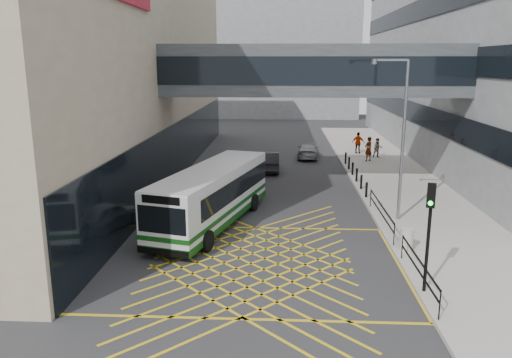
# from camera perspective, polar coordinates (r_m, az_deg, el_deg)

# --- Properties ---
(ground) EXTENTS (120.00, 120.00, 0.00)m
(ground) POSITION_cam_1_polar(r_m,az_deg,el_deg) (20.57, -0.59, -9.65)
(ground) COLOR #333335
(building_whsmith) EXTENTS (24.17, 42.00, 16.00)m
(building_whsmith) POSITION_cam_1_polar(r_m,az_deg,el_deg) (39.83, -26.41, 11.90)
(building_whsmith) COLOR tan
(building_whsmith) RESTS_ON ground
(building_far) EXTENTS (28.00, 16.00, 18.00)m
(building_far) POSITION_cam_1_polar(r_m,az_deg,el_deg) (78.98, 0.69, 13.97)
(building_far) COLOR gray
(building_far) RESTS_ON ground
(skybridge) EXTENTS (20.00, 4.10, 3.00)m
(skybridge) POSITION_cam_1_polar(r_m,az_deg,el_deg) (30.97, 6.47, 12.24)
(skybridge) COLOR #3E4348
(skybridge) RESTS_ON ground
(pavement) EXTENTS (6.00, 54.00, 0.16)m
(pavement) POSITION_cam_1_polar(r_m,az_deg,el_deg) (35.69, 15.54, -0.07)
(pavement) COLOR #ABA69D
(pavement) RESTS_ON ground
(box_junction) EXTENTS (12.00, 9.00, 0.01)m
(box_junction) POSITION_cam_1_polar(r_m,az_deg,el_deg) (20.57, -0.59, -9.64)
(box_junction) COLOR gold
(box_junction) RESTS_ON ground
(bus) EXTENTS (5.02, 10.63, 2.91)m
(bus) POSITION_cam_1_polar(r_m,az_deg,el_deg) (24.96, -4.93, -1.76)
(bus) COLOR silver
(bus) RESTS_ON ground
(car_white) EXTENTS (3.22, 4.60, 1.35)m
(car_white) POSITION_cam_1_polar(r_m,az_deg,el_deg) (24.82, -10.45, -4.15)
(car_white) COLOR silver
(car_white) RESTS_ON ground
(car_dark) EXTENTS (1.91, 4.61, 1.43)m
(car_dark) POSITION_cam_1_polar(r_m,az_deg,el_deg) (37.47, 1.47, 2.03)
(car_dark) COLOR black
(car_dark) RESTS_ON ground
(car_silver) EXTENTS (2.13, 4.39, 1.33)m
(car_silver) POSITION_cam_1_polar(r_m,az_deg,el_deg) (42.76, 5.95, 3.30)
(car_silver) COLOR gray
(car_silver) RESTS_ON ground
(traffic_light) EXTENTS (0.32, 0.47, 3.94)m
(traffic_light) POSITION_cam_1_polar(r_m,az_deg,el_deg) (17.88, 19.19, -4.67)
(traffic_light) COLOR black
(traffic_light) RESTS_ON pavement
(street_lamp) EXTENTS (1.81, 0.32, 7.98)m
(street_lamp) POSITION_cam_1_polar(r_m,az_deg,el_deg) (25.60, 16.12, 5.33)
(street_lamp) COLOR slate
(street_lamp) RESTS_ON pavement
(litter_bin) EXTENTS (0.56, 0.56, 0.97)m
(litter_bin) POSITION_cam_1_polar(r_m,az_deg,el_deg) (22.30, 16.81, -6.61)
(litter_bin) COLOR #ADA89E
(litter_bin) RESTS_ON pavement
(kerb_railings) EXTENTS (0.05, 12.54, 1.00)m
(kerb_railings) POSITION_cam_1_polar(r_m,az_deg,el_deg) (22.43, 15.66, -5.77)
(kerb_railings) COLOR black
(kerb_railings) RESTS_ON pavement
(bollards) EXTENTS (0.14, 10.14, 0.90)m
(bollards) POSITION_cam_1_polar(r_m,az_deg,el_deg) (35.07, 11.20, 0.83)
(bollards) COLOR black
(bollards) RESTS_ON pavement
(pedestrian_a) EXTENTS (0.96, 0.91, 1.96)m
(pedestrian_a) POSITION_cam_1_polar(r_m,az_deg,el_deg) (41.28, 12.72, 3.35)
(pedestrian_a) COLOR gray
(pedestrian_a) RESTS_ON pavement
(pedestrian_b) EXTENTS (0.83, 0.53, 1.62)m
(pedestrian_b) POSITION_cam_1_polar(r_m,az_deg,el_deg) (43.05, 13.73, 3.47)
(pedestrian_b) COLOR gray
(pedestrian_b) RESTS_ON pavement
(pedestrian_c) EXTENTS (1.22, 0.87, 1.87)m
(pedestrian_c) POSITION_cam_1_polar(r_m,az_deg,el_deg) (44.58, 11.60, 4.06)
(pedestrian_c) COLOR gray
(pedestrian_c) RESTS_ON pavement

